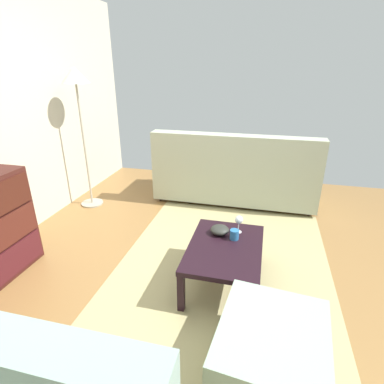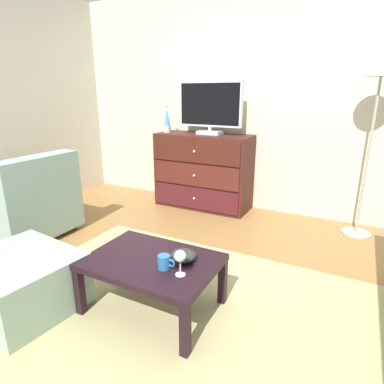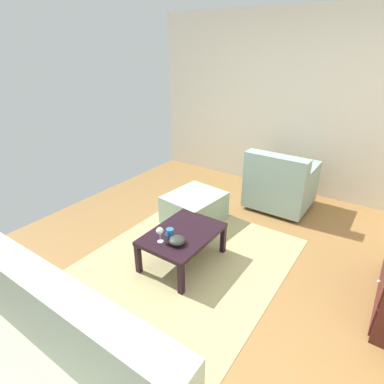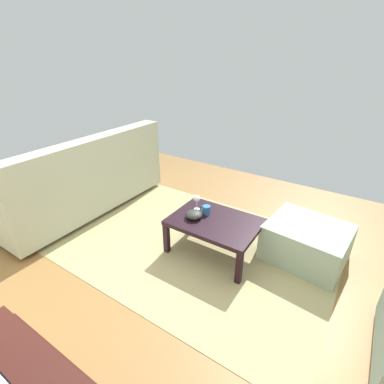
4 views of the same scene
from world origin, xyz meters
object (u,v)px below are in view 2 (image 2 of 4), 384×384
at_px(bowl_decorative, 183,256).
at_px(ottoman, 22,282).
at_px(tv, 210,106).
at_px(mug, 164,262).
at_px(armchair, 25,203).
at_px(coffee_table, 152,265).
at_px(standing_lamp, 380,84).
at_px(lava_lamp, 167,120).
at_px(dresser, 203,171).
at_px(wine_glass, 180,257).

xyz_separation_m(bowl_decorative, ottoman, (-0.97, -0.46, -0.22)).
bearing_deg(tv, bowl_decorative, -69.96).
bearing_deg(mug, armchair, 167.05).
relative_size(coffee_table, standing_lamp, 0.49).
bearing_deg(ottoman, lava_lamp, 97.05).
xyz_separation_m(dresser, wine_glass, (0.84, -2.06, 0.03)).
xyz_separation_m(mug, armchair, (-1.88, 0.43, -0.06)).
distance_m(bowl_decorative, standing_lamp, 2.35).
bearing_deg(ottoman, bowl_decorative, 25.35).
bearing_deg(bowl_decorative, wine_glass, -67.24).
relative_size(tv, coffee_table, 0.94).
distance_m(tv, lava_lamp, 0.58).
height_order(mug, bowl_decorative, mug).
xyz_separation_m(wine_glass, armchair, (-2.01, 0.45, -0.13)).
relative_size(mug, bowl_decorative, 0.71).
relative_size(lava_lamp, wine_glass, 2.10).
xyz_separation_m(bowl_decorative, standing_lamp, (0.98, 1.86, 1.05)).
relative_size(tv, armchair, 0.94).
relative_size(bowl_decorative, ottoman, 0.23).
bearing_deg(tv, coffee_table, -75.60).
bearing_deg(standing_lamp, bowl_decorative, -117.78).
relative_size(mug, standing_lamp, 0.07).
distance_m(coffee_table, standing_lamp, 2.53).
relative_size(coffee_table, bowl_decorative, 5.16).
height_order(wine_glass, mug, wine_glass).
bearing_deg(ottoman, tv, 83.73).
xyz_separation_m(wine_glass, mug, (-0.12, 0.02, -0.07)).
bearing_deg(armchair, lava_lamp, 66.28).
xyz_separation_m(dresser, ottoman, (-0.19, -2.37, -0.27)).
distance_m(lava_lamp, bowl_decorative, 2.34).
bearing_deg(dresser, lava_lamp, -174.84).
relative_size(wine_glass, ottoman, 0.22).
height_order(lava_lamp, armchair, lava_lamp).
xyz_separation_m(coffee_table, mug, (0.13, -0.06, 0.09)).
height_order(armchair, ottoman, armchair).
bearing_deg(bowl_decorative, coffee_table, -158.29).
xyz_separation_m(dresser, armchair, (-1.17, -1.61, -0.10)).
bearing_deg(ottoman, mug, 19.66).
height_order(dresser, wine_glass, dresser).
height_order(dresser, lava_lamp, lava_lamp).
relative_size(wine_glass, bowl_decorative, 0.98).
bearing_deg(tv, wine_glass, -69.76).
distance_m(wine_glass, ottoman, 1.12).
height_order(dresser, mug, dresser).
bearing_deg(tv, mug, -72.59).
relative_size(bowl_decorative, standing_lamp, 0.09).
height_order(wine_glass, bowl_decorative, wine_glass).
distance_m(tv, mug, 2.31).
distance_m(ottoman, standing_lamp, 3.28).
xyz_separation_m(wine_glass, ottoman, (-1.03, -0.30, -0.30)).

